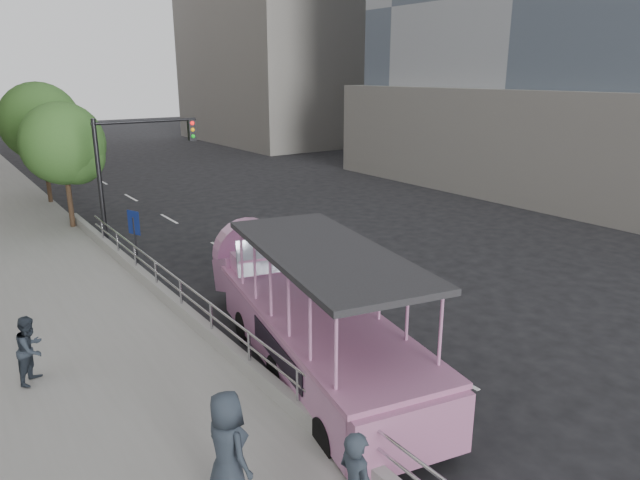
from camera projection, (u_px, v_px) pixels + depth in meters
ground at (358, 350)px, 14.69m from camera, size 160.00×160.00×0.00m
sidewalk at (42, 278)px, 19.34m from camera, size 5.50×80.00×0.30m
kerb_wall at (212, 335)px, 14.41m from camera, size 0.24×30.00×0.36m
guardrail at (211, 311)px, 14.22m from camera, size 0.07×22.00×0.71m
duck_boat at (303, 314)px, 13.89m from camera, size 4.15×9.98×3.23m
car at (300, 262)px, 19.26m from camera, size 2.66×4.50×1.44m
pedestrian_mid at (31, 349)px, 12.41m from camera, size 0.92×0.95×1.54m
pedestrian_far at (227, 449)px, 8.82m from camera, size 0.72×1.01×1.93m
parking_sign at (135, 237)px, 19.06m from camera, size 0.23×0.53×2.48m
traffic_signal at (129, 161)px, 22.59m from camera, size 4.20×0.32×5.20m
street_tree_near at (66, 147)px, 24.31m from camera, size 3.52×3.52×5.72m
street_tree_far at (43, 125)px, 29.00m from camera, size 3.97×3.97×6.45m
tower_podium at (615, 133)px, 38.20m from camera, size 26.00×26.00×6.00m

